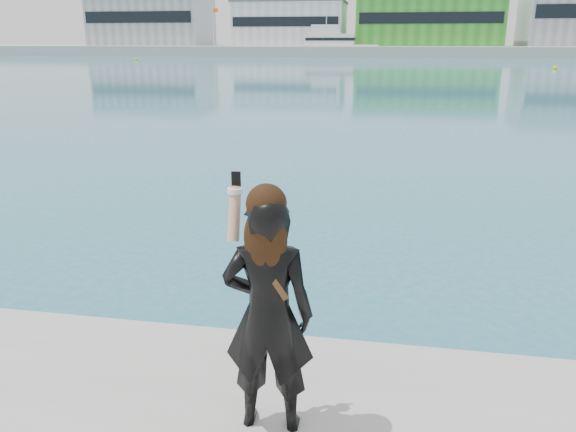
% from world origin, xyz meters
% --- Properties ---
extents(far_quay, '(320.00, 40.00, 2.00)m').
position_xyz_m(far_quay, '(0.00, 130.00, 1.00)').
color(far_quay, '#9E9E99').
rests_on(far_quay, ground).
extents(warehouse_grey_left, '(26.52, 16.36, 11.50)m').
position_xyz_m(warehouse_grey_left, '(-55.00, 127.98, 7.76)').
color(warehouse_grey_left, gray).
rests_on(warehouse_grey_left, far_quay).
extents(warehouse_white, '(24.48, 15.35, 9.50)m').
position_xyz_m(warehouse_white, '(-22.00, 127.98, 6.76)').
color(warehouse_white, silver).
rests_on(warehouse_white, far_quay).
extents(warehouse_green, '(30.60, 16.36, 10.50)m').
position_xyz_m(warehouse_green, '(8.00, 127.98, 7.26)').
color(warehouse_green, '#2F9024').
rests_on(warehouse_green, far_quay).
extents(flagpole_left, '(1.28, 0.16, 8.00)m').
position_xyz_m(flagpole_left, '(-37.91, 121.00, 6.54)').
color(flagpole_left, silver).
rests_on(flagpole_left, far_quay).
extents(flagpole_right, '(1.28, 0.16, 8.00)m').
position_xyz_m(flagpole_right, '(22.09, 121.00, 6.54)').
color(flagpole_right, silver).
rests_on(flagpole_right, far_quay).
extents(motor_yacht, '(17.46, 5.06, 8.12)m').
position_xyz_m(motor_yacht, '(-11.15, 115.96, 2.28)').
color(motor_yacht, silver).
rests_on(motor_yacht, ground).
extents(buoy_near, '(0.50, 0.50, 0.50)m').
position_xyz_m(buoy_near, '(19.67, 68.39, 0.00)').
color(buoy_near, yellow).
rests_on(buoy_near, ground).
extents(buoy_far, '(0.50, 0.50, 0.50)m').
position_xyz_m(buoy_far, '(-41.19, 87.97, 0.00)').
color(buoy_far, yellow).
rests_on(buoy_far, ground).
extents(woman, '(0.60, 0.41, 1.67)m').
position_xyz_m(woman, '(0.35, -0.19, 1.65)').
color(woman, black).
rests_on(woman, near_quay).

